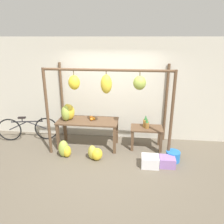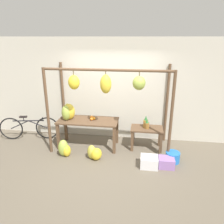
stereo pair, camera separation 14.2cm
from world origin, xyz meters
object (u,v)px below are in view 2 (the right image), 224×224
object	(u,v)px
banana_pile_on_table	(68,112)
fruit_crate_white	(149,162)
pineapple_cluster	(146,123)
parked_bicycle	(29,128)
banana_pile_ground_left	(64,149)
fruit_crate_purple	(166,162)
orange_pile	(92,118)
blue_bucket	(173,157)
banana_pile_ground_right	(94,153)

from	to	relation	value
banana_pile_on_table	fruit_crate_white	world-z (taller)	banana_pile_on_table
fruit_crate_white	pineapple_cluster	bearing A→B (deg)	95.79
banana_pile_on_table	parked_bicycle	bearing A→B (deg)	170.78
pineapple_cluster	banana_pile_ground_left	world-z (taller)	pineapple_cluster
parked_bicycle	fruit_crate_purple	bearing A→B (deg)	-13.75
fruit_crate_purple	orange_pile	bearing A→B (deg)	157.10
banana_pile_ground_left	blue_bucket	bearing A→B (deg)	2.26
banana_pile_on_table	banana_pile_ground_right	xyz separation A→B (m)	(0.82, -0.62, -0.79)
banana_pile_ground_left	pineapple_cluster	bearing A→B (deg)	19.59
banana_pile_ground_right	pineapple_cluster	bearing A→B (deg)	31.90
pineapple_cluster	banana_pile_ground_right	distance (m)	1.52
fruit_crate_white	banana_pile_on_table	bearing A→B (deg)	160.11
pineapple_cluster	blue_bucket	bearing A→B (deg)	-42.97
fruit_crate_white	blue_bucket	size ratio (longest dim) A/B	1.18
pineapple_cluster	fruit_crate_purple	size ratio (longest dim) A/B	0.92
pineapple_cluster	fruit_crate_purple	world-z (taller)	pineapple_cluster
parked_bicycle	banana_pile_on_table	bearing A→B (deg)	-9.22
banana_pile_ground_right	fruit_crate_purple	bearing A→B (deg)	-3.04
banana_pile_ground_left	blue_bucket	size ratio (longest dim) A/B	1.30
parked_bicycle	orange_pile	bearing A→B (deg)	-3.83
banana_pile_ground_left	fruit_crate_purple	world-z (taller)	banana_pile_ground_left
blue_bucket	parked_bicycle	world-z (taller)	parked_bicycle
orange_pile	blue_bucket	size ratio (longest dim) A/B	0.66
banana_pile_on_table	orange_pile	world-z (taller)	banana_pile_on_table
banana_pile_on_table	pineapple_cluster	distance (m)	2.04
orange_pile	parked_bicycle	xyz separation A→B (m)	(-1.87, 0.13, -0.45)
banana_pile_ground_left	blue_bucket	xyz separation A→B (m)	(2.60, 0.10, -0.07)
parked_bicycle	blue_bucket	bearing A→B (deg)	-9.79
banana_pile_ground_left	blue_bucket	world-z (taller)	banana_pile_ground_left
blue_bucket	fruit_crate_purple	size ratio (longest dim) A/B	0.94
fruit_crate_purple	banana_pile_ground_left	bearing A→B (deg)	176.72
banana_pile_ground_left	fruit_crate_white	size ratio (longest dim) A/B	1.10
banana_pile_ground_left	banana_pile_ground_right	bearing A→B (deg)	-3.80
banana_pile_on_table	parked_bicycle	world-z (taller)	banana_pile_on_table
fruit_crate_white	fruit_crate_purple	size ratio (longest dim) A/B	1.11
banana_pile_ground_right	fruit_crate_white	world-z (taller)	banana_pile_ground_right
parked_bicycle	fruit_crate_purple	xyz separation A→B (m)	(3.75, -0.92, -0.23)
parked_bicycle	fruit_crate_white	bearing A→B (deg)	-16.03
orange_pile	blue_bucket	bearing A→B (deg)	-15.08
banana_pile_on_table	pineapple_cluster	xyz separation A→B (m)	(2.02, 0.12, -0.25)
banana_pile_ground_left	banana_pile_ground_right	xyz separation A→B (m)	(0.76, -0.05, -0.03)
fruit_crate_white	fruit_crate_purple	xyz separation A→B (m)	(0.38, 0.05, -0.01)
banana_pile_on_table	pineapple_cluster	size ratio (longest dim) A/B	1.33
banana_pile_on_table	blue_bucket	xyz separation A→B (m)	(2.66, -0.47, -0.83)
banana_pile_ground_right	parked_bicycle	bearing A→B (deg)	158.21
banana_pile_ground_right	blue_bucket	distance (m)	1.85
banana_pile_ground_right	blue_bucket	xyz separation A→B (m)	(1.84, 0.15, -0.04)
banana_pile_on_table	banana_pile_ground_left	xyz separation A→B (m)	(0.06, -0.57, -0.76)
banana_pile_on_table	fruit_crate_white	distance (m)	2.39
banana_pile_ground_right	parked_bicycle	distance (m)	2.24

